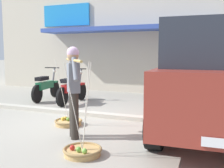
{
  "coord_description": "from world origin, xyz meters",
  "views": [
    {
      "loc": [
        3.01,
        -5.24,
        1.57
      ],
      "look_at": [
        0.67,
        0.6,
        0.85
      ],
      "focal_mm": 42.88,
      "sensor_mm": 36.0,
      "label": 1
    }
  ],
  "objects_px": {
    "fruit_basket_right_side": "(68,122)",
    "motorcycle_second_in_row": "(72,89)",
    "wooden_crate": "(165,103)",
    "fruit_vendor": "(73,86)",
    "motorcycle_nearest_shop": "(46,87)",
    "parked_truck": "(217,81)",
    "fruit_basket_left_side": "(82,151)"
  },
  "relations": [
    {
      "from": "fruit_basket_right_side",
      "to": "motorcycle_second_in_row",
      "type": "xyz_separation_m",
      "value": [
        -1.25,
        2.29,
        0.38
      ]
    },
    {
      "from": "fruit_basket_right_side",
      "to": "wooden_crate",
      "type": "relative_size",
      "value": 3.3
    },
    {
      "from": "fruit_vendor",
      "to": "motorcycle_nearest_shop",
      "type": "relative_size",
      "value": 0.93
    },
    {
      "from": "fruit_vendor",
      "to": "wooden_crate",
      "type": "xyz_separation_m",
      "value": [
        1.09,
        3.27,
        -0.82
      ]
    },
    {
      "from": "fruit_vendor",
      "to": "wooden_crate",
      "type": "height_order",
      "value": "fruit_vendor"
    },
    {
      "from": "wooden_crate",
      "to": "motorcycle_nearest_shop",
      "type": "bearing_deg",
      "value": -179.52
    },
    {
      "from": "wooden_crate",
      "to": "fruit_vendor",
      "type": "bearing_deg",
      "value": -108.52
    },
    {
      "from": "fruit_basket_right_side",
      "to": "parked_truck",
      "type": "distance_m",
      "value": 3.21
    },
    {
      "from": "parked_truck",
      "to": "fruit_basket_right_side",
      "type": "bearing_deg",
      "value": -168.66
    },
    {
      "from": "fruit_basket_left_side",
      "to": "motorcycle_second_in_row",
      "type": "relative_size",
      "value": 0.8
    },
    {
      "from": "motorcycle_nearest_shop",
      "to": "motorcycle_second_in_row",
      "type": "distance_m",
      "value": 1.16
    },
    {
      "from": "fruit_vendor",
      "to": "parked_truck",
      "type": "relative_size",
      "value": 0.36
    },
    {
      "from": "motorcycle_second_in_row",
      "to": "fruit_vendor",
      "type": "bearing_deg",
      "value": -59.02
    },
    {
      "from": "fruit_basket_right_side",
      "to": "motorcycle_second_in_row",
      "type": "relative_size",
      "value": 0.8
    },
    {
      "from": "fruit_basket_right_side",
      "to": "fruit_vendor",
      "type": "bearing_deg",
      "value": -52.16
    },
    {
      "from": "fruit_vendor",
      "to": "parked_truck",
      "type": "xyz_separation_m",
      "value": [
        2.45,
        1.32,
        0.05
      ]
    },
    {
      "from": "wooden_crate",
      "to": "fruit_basket_left_side",
      "type": "bearing_deg",
      "value": -97.65
    },
    {
      "from": "fruit_basket_left_side",
      "to": "fruit_basket_right_side",
      "type": "bearing_deg",
      "value": 127.73
    },
    {
      "from": "motorcycle_second_in_row",
      "to": "wooden_crate",
      "type": "xyz_separation_m",
      "value": [
        2.9,
        0.26,
        -0.29
      ]
    },
    {
      "from": "fruit_basket_left_side",
      "to": "motorcycle_second_in_row",
      "type": "distance_m",
      "value": 4.44
    },
    {
      "from": "fruit_basket_left_side",
      "to": "fruit_basket_right_side",
      "type": "height_order",
      "value": "same"
    },
    {
      "from": "fruit_basket_right_side",
      "to": "motorcycle_nearest_shop",
      "type": "xyz_separation_m",
      "value": [
        -2.38,
        2.51,
        0.38
      ]
    },
    {
      "from": "motorcycle_nearest_shop",
      "to": "motorcycle_second_in_row",
      "type": "bearing_deg",
      "value": -11.03
    },
    {
      "from": "fruit_vendor",
      "to": "fruit_basket_left_side",
      "type": "relative_size",
      "value": 1.17
    },
    {
      "from": "fruit_basket_right_side",
      "to": "parked_truck",
      "type": "xyz_separation_m",
      "value": [
        3.01,
        0.6,
        0.96
      ]
    },
    {
      "from": "motorcycle_second_in_row",
      "to": "fruit_basket_right_side",
      "type": "bearing_deg",
      "value": -61.43
    },
    {
      "from": "motorcycle_second_in_row",
      "to": "parked_truck",
      "type": "distance_m",
      "value": 4.61
    },
    {
      "from": "motorcycle_nearest_shop",
      "to": "parked_truck",
      "type": "height_order",
      "value": "parked_truck"
    },
    {
      "from": "motorcycle_nearest_shop",
      "to": "wooden_crate",
      "type": "relative_size",
      "value": 4.13
    },
    {
      "from": "parked_truck",
      "to": "wooden_crate",
      "type": "distance_m",
      "value": 2.52
    },
    {
      "from": "fruit_vendor",
      "to": "wooden_crate",
      "type": "distance_m",
      "value": 3.54
    },
    {
      "from": "fruit_basket_right_side",
      "to": "parked_truck",
      "type": "height_order",
      "value": "parked_truck"
    }
  ]
}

